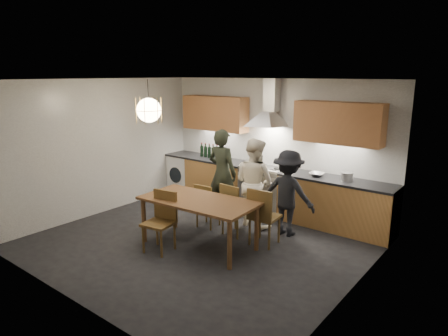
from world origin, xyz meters
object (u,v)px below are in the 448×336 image
Objects in this scene: dining_table at (199,205)px; stock_pot at (347,177)px; chair_front at (162,217)px; person_right at (288,193)px; wine_bottles at (209,151)px; person_left at (222,173)px; chair_back_left at (206,203)px; person_mid at (254,182)px; mixing_bowl at (317,174)px.

stock_pot is at bearing 49.20° from dining_table.
chair_front is 4.65× the size of stock_pot.
person_right is 2.91× the size of wine_bottles.
chair_back_left is at bearing 102.61° from person_left.
chair_front is 0.59× the size of person_mid.
mixing_bowl is 0.52× the size of wine_bottles.
wine_bottles is at bearing 105.08° from chair_front.
chair_front is at bearing -119.22° from mixing_bowl.
mixing_bowl is (0.85, 0.74, 0.13)m from person_mid.
dining_table is 2.37× the size of chair_back_left.
person_left is at bearing -155.83° from mixing_bowl.
wine_bottles is at bearing -21.01° from person_right.
chair_front is at bearing -133.65° from dining_table.
mixing_bowl is at bearing -0.92° from wine_bottles.
stock_pot is at bearing 1.95° from mixing_bowl.
person_left is (-0.16, 0.66, 0.39)m from chair_back_left.
chair_front is 1.81m from person_left.
stock_pot reaches higher than chair_front.
mixing_bowl is at bearing -104.53° from person_right.
dining_table is 2.03× the size of chair_front.
person_mid reaches higher than mixing_bowl.
mixing_bowl reaches higher than chair_back_left.
person_mid is 1.89m from wine_bottles.
chair_front is 0.64× the size of person_right.
person_right is (1.28, 0.63, 0.27)m from chair_back_left.
person_right reaches higher than mixing_bowl.
wine_bottles is at bearing 179.08° from mixing_bowl.
dining_table is 2.60m from stock_pot.
mixing_bowl is (1.59, 0.71, 0.09)m from person_left.
chair_back_left is (-0.42, 0.66, -0.23)m from dining_table.
person_right reaches higher than dining_table.
chair_back_left is 3.07× the size of mixing_bowl.
chair_back_left is at bearing -136.20° from mixing_bowl.
stock_pot is at bearing -0.42° from wine_bottles.
dining_table is 1.32m from person_mid.
mixing_bowl is (1.39, 2.48, 0.40)m from chair_front.
chair_front is 2.83m from wine_bottles.
person_right is 0.79m from mixing_bowl.
person_mid is 0.69m from person_right.
chair_front is at bearing 81.77° from person_mid.
dining_table is 0.60m from chair_front.
person_mid reaches higher than chair_front.
person_mid reaches higher than wine_bottles.
person_left is at bearing 109.83° from dining_table.
person_left is 1.06× the size of person_mid.
chair_back_left is 1.58× the size of wine_bottles.
stock_pot is at bearing -135.15° from person_right.
dining_table is 9.42× the size of stock_pot.
person_right is 2.54m from wine_bottles.
chair_back_left is 0.54× the size of person_right.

